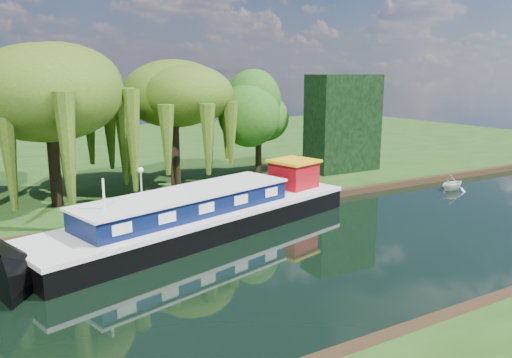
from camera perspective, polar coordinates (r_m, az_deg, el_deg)
ground at (r=22.15m, az=-5.83°, el=-10.89°), size 120.00×120.00×0.00m
far_bank at (r=53.98m, az=-20.78°, el=2.36°), size 120.00×52.00×0.45m
dutch_barge at (r=27.45m, az=-5.73°, el=-4.06°), size 19.89×9.40×4.10m
narrowboat at (r=30.67m, az=-0.57°, el=-2.93°), size 12.98×5.60×1.88m
white_cruiser at (r=40.09m, az=21.48°, el=-1.17°), size 2.53×2.24×1.25m
willow_left at (r=32.66m, az=-22.65°, el=8.92°), size 7.91×7.91×9.48m
willow_right at (r=36.02m, az=-9.43°, el=8.45°), size 6.73×6.73×8.20m
tree_far_right at (r=40.16m, az=0.29°, el=7.54°), size 4.41×4.41×7.22m
conifer_hedge at (r=42.72m, az=9.90°, el=6.32°), size 6.00×3.00×8.00m
lamppost at (r=31.08m, az=-13.03°, el=0.27°), size 0.36×0.36×2.56m
mooring_posts at (r=29.18m, az=-13.55°, el=-3.49°), size 19.16×0.16×1.00m
reeds_near at (r=20.38m, az=22.19°, el=-12.20°), size 33.70×1.50×1.10m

